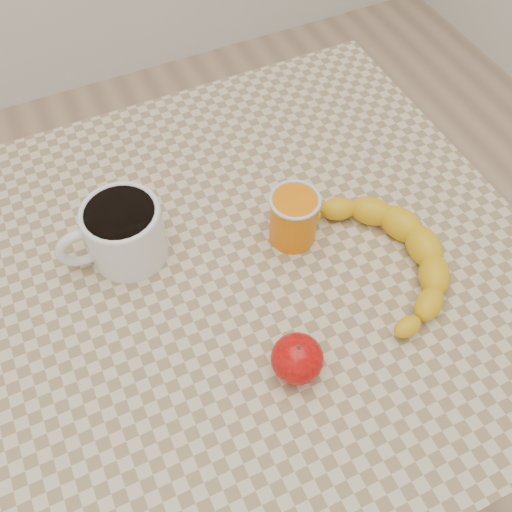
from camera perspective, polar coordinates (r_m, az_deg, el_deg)
name	(u,v)px	position (r m, az deg, el deg)	size (l,w,h in m)	color
ground	(256,433)	(1.49, 0.00, -17.26)	(3.00, 3.00, 0.00)	tan
table	(256,295)	(0.88, 0.00, -3.95)	(0.80, 0.80, 0.75)	#CAB78F
coffee_mug	(122,231)	(0.80, -13.22, 2.43)	(0.15, 0.11, 0.09)	white
orange_juice_glass	(294,217)	(0.81, 3.78, 3.87)	(0.07, 0.07, 0.08)	orange
apple	(297,359)	(0.71, 4.14, -10.19)	(0.08, 0.08, 0.06)	#890408
banana	(383,256)	(0.81, 12.62, 0.02)	(0.21, 0.30, 0.05)	gold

